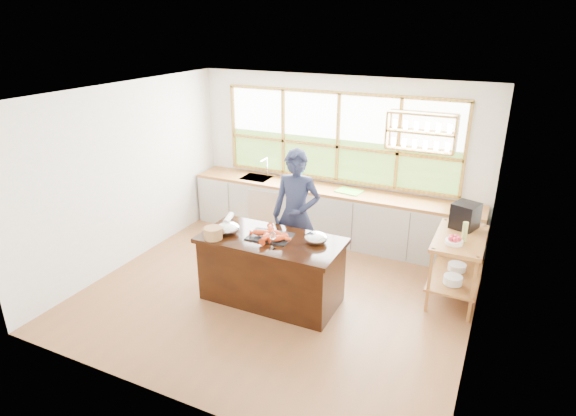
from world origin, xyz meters
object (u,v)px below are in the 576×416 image
Objects in this scene: island at (271,269)px; cook at (296,215)px; wicker_basket at (213,233)px; espresso_machine at (465,216)px.

cook reaches higher than island.
island is 7.87× the size of wicker_basket.
cook is at bearing 57.01° from wicker_basket.
island is 0.89m from cook.
cook is 1.26m from wicker_basket.
wicker_basket is at bearing -129.33° from cook.
espresso_machine is (2.19, 1.43, 0.62)m from island.
cook is 5.46× the size of espresso_machine.
wicker_basket reaches higher than island.
cook is 2.28m from espresso_machine.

